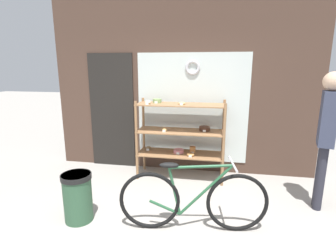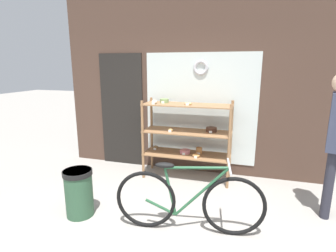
% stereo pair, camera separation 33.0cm
% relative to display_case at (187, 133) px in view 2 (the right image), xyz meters
% --- Properties ---
extents(ground_plane, '(30.00, 30.00, 0.00)m').
position_rel_display_case_xyz_m(ground_plane, '(-0.05, -1.91, -0.79)').
color(ground_plane, gray).
extents(storefront_facade, '(4.65, 0.13, 3.19)m').
position_rel_display_case_xyz_m(storefront_facade, '(-0.09, 0.37, 0.76)').
color(storefront_facade, '#473328').
rests_on(storefront_facade, ground_plane).
extents(display_case, '(1.45, 0.49, 1.34)m').
position_rel_display_case_xyz_m(display_case, '(0.00, 0.00, 0.00)').
color(display_case, '#8E6642').
rests_on(display_case, ground_plane).
extents(bicycle, '(1.70, 0.46, 0.84)m').
position_rel_display_case_xyz_m(bicycle, '(0.34, -1.47, -0.42)').
color(bicycle, black).
rests_on(bicycle, ground_plane).
extents(pedestrian, '(0.26, 0.36, 1.81)m').
position_rel_display_case_xyz_m(pedestrian, '(1.96, -0.67, 0.29)').
color(pedestrian, '#282833').
rests_on(pedestrian, ground_plane).
extents(trash_bin, '(0.36, 0.36, 0.61)m').
position_rel_display_case_xyz_m(trash_bin, '(-1.06, -1.53, -0.46)').
color(trash_bin, '#2D5138').
rests_on(trash_bin, ground_plane).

